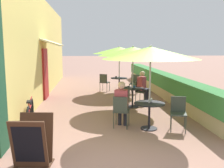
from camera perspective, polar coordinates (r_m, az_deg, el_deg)
ground_plane at (r=4.99m, az=2.02°, el=-17.11°), size 120.00×120.00×0.00m
cafe_facade_wall at (r=11.42m, az=-15.47°, el=7.78°), size 0.98×13.85×4.20m
planter_hedge at (r=11.88m, az=10.90°, el=0.43°), size 0.60×12.85×1.01m
patio_table_near at (r=6.66m, az=8.52°, el=-5.84°), size 0.81×0.81×0.70m
patio_umbrella_near at (r=6.46m, az=8.81°, el=7.04°), size 2.49×2.49×2.21m
cafe_chair_near_left at (r=6.67m, az=2.06°, el=-5.77°), size 0.50×0.50×0.87m
seated_patron_near_left at (r=6.74m, az=2.23°, el=-4.13°), size 0.42×0.48×1.25m
cafe_chair_near_right at (r=6.74m, az=14.92°, el=-5.89°), size 0.50×0.50×0.87m
coffee_cup_near at (r=6.78m, az=8.91°, el=-3.62°), size 0.07×0.07×0.09m
patio_table_mid at (r=9.02m, az=4.72°, el=-2.04°), size 0.81×0.81×0.70m
patio_umbrella_mid at (r=8.88m, az=4.83°, el=7.43°), size 2.49×2.49×2.21m
cafe_chair_mid_left at (r=9.70m, az=6.48°, el=-1.35°), size 0.56×0.56×0.87m
seated_patron_mid_left at (r=9.62m, az=7.09°, el=-0.41°), size 0.51×0.50×1.25m
cafe_chair_mid_right at (r=8.35m, az=2.67°, el=-2.88°), size 0.56×0.56×0.87m
coffee_cup_mid at (r=9.06m, az=5.08°, el=-0.55°), size 0.07×0.07×0.09m
patio_table_far at (r=11.96m, az=1.64°, el=0.54°), size 0.81×0.81×0.70m
patio_umbrella_far at (r=11.85m, az=1.67°, el=7.68°), size 2.49×2.49×2.21m
cafe_chair_far_left at (r=12.14m, az=-1.80°, el=0.65°), size 0.53×0.53×0.87m
cafe_chair_far_right at (r=11.82m, az=5.18°, el=0.41°), size 0.53×0.53×0.87m
coffee_cup_far at (r=11.87m, az=0.94°, el=1.60°), size 0.07×0.07×0.09m
bicycle_leaning at (r=7.26m, az=-18.18°, el=-6.38°), size 0.28×1.66×0.76m
menu_board at (r=4.85m, az=-17.69°, el=-12.40°), size 0.70×0.70×0.92m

